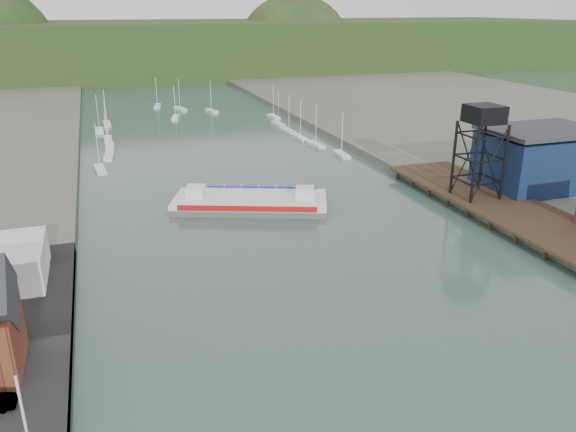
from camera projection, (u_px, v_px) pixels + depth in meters
east_pier at (535, 220)px, 88.69m from camera, size 14.00×70.00×2.45m
lift_tower at (484, 120)px, 94.78m from camera, size 6.50×6.50×16.00m
blue_shed at (539, 159)px, 104.10m from camera, size 20.50×14.50×11.30m
marina_sailboats at (198, 130)px, 160.93m from camera, size 57.71×92.65×0.90m
distant_hills at (135, 53)px, 300.57m from camera, size 500.00×120.00×80.00m
chain_ferry at (250, 202)px, 99.59m from camera, size 28.99×19.71×3.88m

